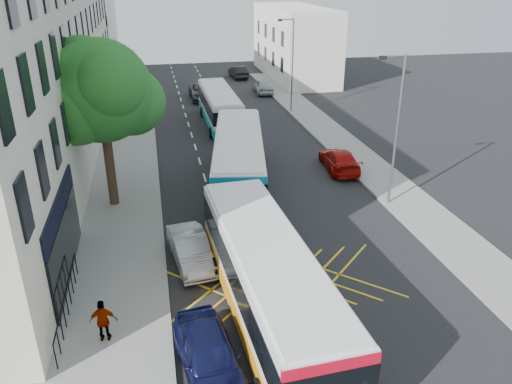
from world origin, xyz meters
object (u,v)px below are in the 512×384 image
street_tree (100,92)px  bus_mid (239,161)px  bus_near (268,280)px  parked_car_silver (191,249)px  distant_car_grey (203,92)px  distant_car_silver (263,86)px  lamp_near (396,124)px  parked_car_blue (210,356)px  bus_far (219,107)px  red_hatchback (339,160)px  lamp_far (291,61)px  pedestrian_far (103,321)px  distant_car_dark (238,72)px

street_tree → bus_mid: bearing=7.0°
bus_near → parked_car_silver: size_ratio=2.82×
distant_car_grey → street_tree: bearing=-107.8°
distant_car_silver → lamp_near: bearing=94.3°
parked_car_silver → distant_car_silver: bearing=64.5°
parked_car_blue → bus_near: bearing=36.8°
street_tree → parked_car_blue: street_tree is taller
street_tree → bus_near: (6.03, -11.22, -4.58)m
bus_far → red_hatchback: 13.26m
parked_car_silver → red_hatchback: 13.97m
street_tree → bus_near: size_ratio=0.75×
bus_near → red_hatchback: size_ratio=2.51×
parked_car_blue → distant_car_silver: parked_car_blue is taller
bus_near → parked_car_blue: bearing=-139.2°
lamp_near → street_tree: bearing=168.6°
lamp_far → bus_far: (-6.82, -2.69, -3.08)m
distant_car_grey → lamp_far: bearing=-43.2°
distant_car_silver → lamp_far: bearing=97.9°
bus_far → red_hatchback: size_ratio=2.23×
lamp_far → parked_car_silver: lamp_far is taller
parked_car_blue → distant_car_grey: 37.49m
parked_car_blue → bus_mid: bearing=69.2°
lamp_far → bus_near: bearing=-107.1°
parked_car_silver → distant_car_grey: distant_car_grey is taller
parked_car_silver → pedestrian_far: 5.72m
distant_car_silver → distant_car_dark: distant_car_silver is taller
distant_car_silver → pedestrian_far: (-13.76, -36.37, 0.22)m
lamp_near → bus_mid: bearing=153.1°
bus_near → distant_car_dark: bearing=78.3°
distant_car_dark → pedestrian_far: (-12.58, -44.87, 0.24)m
bus_far → street_tree: bearing=-119.0°
red_hatchback → distant_car_dark: 30.95m
bus_mid → distant_car_grey: bus_mid is taller
distant_car_silver → bus_near: bearing=80.5°
lamp_near → red_hatchback: bearing=97.1°
parked_car_silver → distant_car_dark: (9.22, 40.25, 0.03)m
bus_mid → parked_car_silver: (-3.51, -7.58, -1.06)m
distant_car_dark → bus_near: bearing=76.2°
lamp_far → red_hatchback: lamp_far is taller
parked_car_silver → distant_car_dark: distant_car_dark is taller
street_tree → parked_car_blue: size_ratio=1.98×
red_hatchback → parked_car_blue: bearing=62.3°
lamp_near → lamp_far: 20.00m
bus_mid → pedestrian_far: (-6.88, -12.20, -0.79)m
bus_far → distant_car_dark: size_ratio=2.41×
lamp_far → bus_mid: 18.08m
lamp_near → lamp_far: (0.00, 20.00, 0.00)m
lamp_far → distant_car_silver: bearing=95.0°
bus_mid → red_hatchback: size_ratio=2.60×
lamp_far → bus_mid: (-7.58, -16.16, -2.87)m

